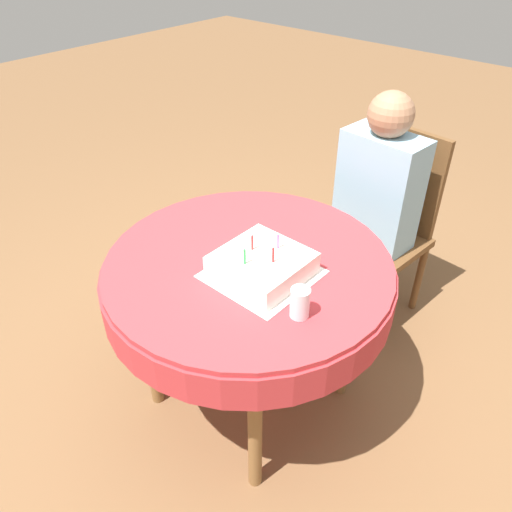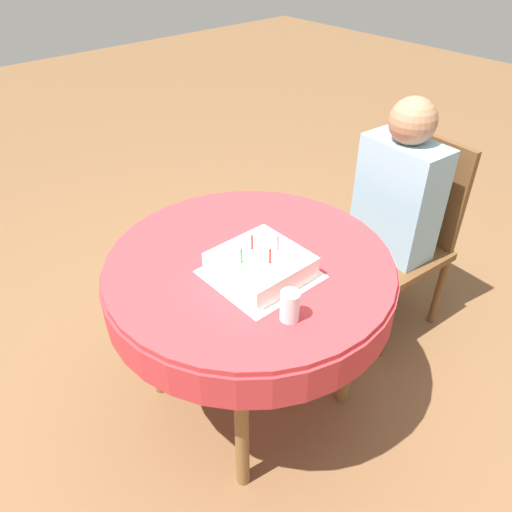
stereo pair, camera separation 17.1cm
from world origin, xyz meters
name	(u,v)px [view 1 (the left image)]	position (x,y,z in m)	size (l,w,h in m)	color
ground_plane	(250,394)	(0.00, 0.00, 0.00)	(12.00, 12.00, 0.00)	brown
dining_table	(249,280)	(0.00, 0.00, 0.64)	(1.05, 1.05, 0.73)	#BC3338
chair	(382,223)	(0.06, 0.90, 0.49)	(0.48, 0.48, 0.93)	brown
person	(375,195)	(0.05, 0.80, 0.68)	(0.38, 0.31, 1.15)	#9E7051
napkin	(262,274)	(0.09, -0.02, 0.73)	(0.33, 0.33, 0.00)	white
birthday_cake	(262,265)	(0.09, -0.02, 0.77)	(0.28, 0.28, 0.13)	white
drinking_glass	(300,303)	(0.31, -0.10, 0.78)	(0.06, 0.06, 0.10)	silver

